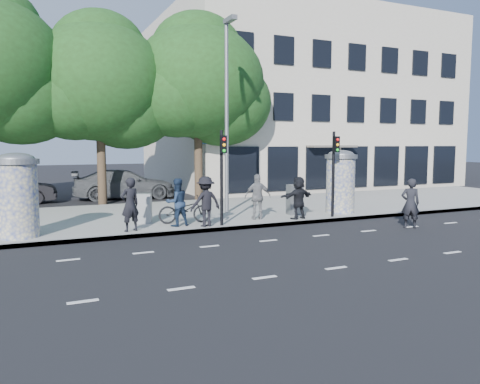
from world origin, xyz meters
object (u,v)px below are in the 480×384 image
ped_f (299,198)px  car_right (125,184)px  man_road (410,203)px  cabinet_left (144,208)px  ped_e (258,197)px  cabinet_right (295,200)px  bicycle (185,209)px  ped_a (7,212)px  ad_column_left (18,193)px  street_lamp (227,102)px  traffic_pole_near (222,168)px  ad_column_right (341,180)px  ped_c (177,202)px  ped_b (130,205)px  ped_d (206,201)px  traffic_pole_far (334,165)px  car_mid (10,190)px

ped_f → car_right: bearing=-77.5°
man_road → cabinet_left: 9.76m
ped_e → man_road: size_ratio=0.97×
cabinet_right → bicycle: bearing=-176.1°
ped_f → ped_a: bearing=-14.7°
man_road → bicycle: size_ratio=0.94×
ad_column_left → street_lamp: street_lamp is taller
street_lamp → cabinet_left: bearing=-163.6°
ad_column_left → traffic_pole_near: bearing=-6.1°
ad_column_right → ped_c: ad_column_right is taller
bicycle → ped_b: bearing=118.5°
ped_d → bicycle: (-0.47, 0.95, -0.38)m
ped_d → traffic_pole_far: bearing=170.4°
ped_a → ped_b: (3.70, -0.59, 0.11)m
ped_d → car_mid: (-6.58, 10.96, -0.30)m
traffic_pole_far → cabinet_left: bearing=166.6°
street_lamp → ad_column_right: bearing=-23.7°
ped_c → cabinet_right: size_ratio=1.38×
cabinet_left → traffic_pole_near: bearing=-13.6°
traffic_pole_near → car_right: (-1.40, 10.96, -1.42)m
ped_a → bicycle: ped_a is taller
ad_column_right → ped_e: ad_column_right is taller
car_right → traffic_pole_near: bearing=-168.2°
ped_d → bicycle: ped_d is taller
ped_a → cabinet_right: ped_a is taller
ad_column_left → bicycle: size_ratio=1.37×
ped_c → traffic_pole_near: bearing=151.4°
traffic_pole_far → ped_c: (-6.31, 0.56, -1.23)m
street_lamp → bicycle: (-2.47, -1.81, -4.14)m
bicycle → car_mid: bearing=39.8°
ad_column_right → traffic_pole_near: (-5.80, -0.91, 0.69)m
ped_e → cabinet_left: bearing=-0.2°
ped_d → ped_f: bearing=172.4°
traffic_pole_far → bicycle: (-5.87, 1.04, -1.57)m
car_right → ad_column_left: bearing=157.6°
traffic_pole_near → bicycle: size_ratio=1.76×
ped_a → ped_d: bearing=-168.3°
ad_column_right → ped_f: bearing=-163.5°
ped_d → car_mid: size_ratio=0.40×
ped_f → car_mid: ped_f is taller
ad_column_right → man_road: 3.54m
ped_b → ped_d: size_ratio=1.01×
street_lamp → ped_a: bearing=-166.5°
traffic_pole_far → ped_d: (-5.40, 0.09, -1.19)m
traffic_pole_far → car_right: 12.68m
ped_f → traffic_pole_far: bearing=163.3°
cabinet_left → ped_c: bearing=-30.2°
ped_a → ad_column_left: bearing=176.0°
bicycle → traffic_pole_far: bearing=-91.6°
ped_e → car_mid: size_ratio=0.39×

